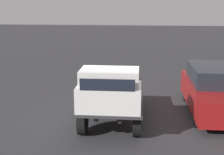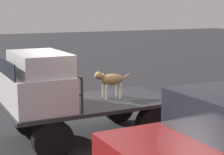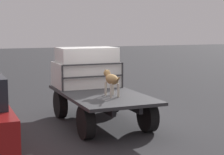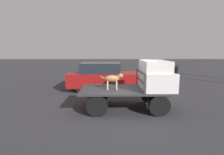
% 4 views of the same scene
% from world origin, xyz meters
% --- Properties ---
extents(ground_plane, '(80.00, 80.00, 0.00)m').
position_xyz_m(ground_plane, '(0.00, 0.00, 0.00)').
color(ground_plane, '#2D2D30').
extents(flatbed_truck, '(3.79, 1.97, 0.87)m').
position_xyz_m(flatbed_truck, '(0.00, 0.00, 0.62)').
color(flatbed_truck, black).
rests_on(flatbed_truck, ground).
extents(truck_cab, '(1.20, 1.85, 1.18)m').
position_xyz_m(truck_cab, '(1.22, 0.00, 1.43)').
color(truck_cab, silver).
rests_on(truck_cab, flatbed_truck).
extents(truck_headboard, '(0.04, 1.85, 0.74)m').
position_xyz_m(truck_headboard, '(0.57, 0.00, 1.37)').
color(truck_headboard, '#2D2D30').
rests_on(truck_headboard, flatbed_truck).
extents(dog, '(0.96, 0.27, 0.69)m').
position_xyz_m(dog, '(-0.54, -0.08, 1.31)').
color(dog, beige).
rests_on(dog, flatbed_truck).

